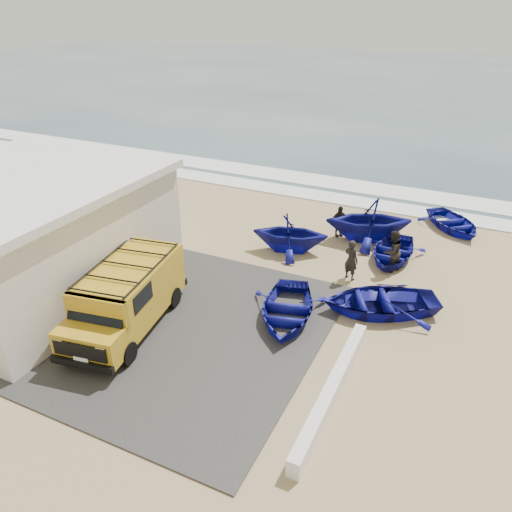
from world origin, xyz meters
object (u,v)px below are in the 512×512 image
(boat_near_right, at_px, (380,301))
(boat_far_left, at_px, (369,220))
(van, at_px, (127,295))
(boat_mid_left, at_px, (290,233))
(boat_mid_right, at_px, (392,252))
(boat_far_right, at_px, (453,223))
(fisherman_middle, at_px, (392,251))
(boat_near_left, at_px, (287,309))
(fisherman_front, at_px, (351,260))
(building, at_px, (23,233))
(fisherman_back, at_px, (339,221))
(parapet, at_px, (332,390))

(boat_near_right, height_order, boat_far_left, boat_far_left)
(van, xyz_separation_m, boat_mid_left, (2.79, 7.58, -0.35))
(boat_mid_left, relative_size, boat_mid_right, 0.94)
(boat_far_right, xyz_separation_m, fisherman_middle, (-1.84, -5.43, 0.53))
(boat_far_left, bearing_deg, van, -53.33)
(boat_near_left, xyz_separation_m, boat_far_right, (4.37, 10.45, -0.03))
(boat_mid_right, height_order, fisherman_front, fisherman_front)
(building, height_order, fisherman_front, building)
(boat_mid_right, xyz_separation_m, fisherman_back, (-2.77, 1.29, 0.39))
(boat_far_right, distance_m, fisherman_middle, 5.76)
(boat_far_left, bearing_deg, building, -73.06)
(fisherman_front, bearing_deg, boat_far_right, -92.86)
(van, relative_size, fisherman_front, 3.26)
(boat_mid_right, bearing_deg, building, -145.77)
(parapet, distance_m, fisherman_back, 10.81)
(van, relative_size, boat_far_left, 1.43)
(parapet, distance_m, boat_near_right, 4.90)
(boat_far_left, relative_size, fisherman_middle, 2.17)
(van, height_order, boat_mid_left, van)
(building, bearing_deg, boat_mid_left, 41.01)
(boat_mid_left, relative_size, fisherman_back, 2.19)
(van, relative_size, fisherman_middle, 3.10)
(van, bearing_deg, boat_near_left, 20.39)
(boat_near_left, relative_size, boat_mid_right, 1.08)
(boat_mid_left, distance_m, boat_far_right, 8.34)
(van, xyz_separation_m, boat_far_left, (5.60, 10.16, -0.19))
(boat_far_left, bearing_deg, boat_near_right, -6.05)
(boat_mid_left, relative_size, fisherman_middle, 1.84)
(boat_far_right, bearing_deg, fisherman_middle, -147.82)
(boat_near_right, height_order, fisherman_middle, fisherman_middle)
(boat_near_left, distance_m, fisherman_front, 3.90)
(building, distance_m, boat_far_right, 19.01)
(boat_near_right, distance_m, fisherman_front, 2.45)
(building, height_order, parapet, building)
(boat_near_right, xyz_separation_m, fisherman_back, (-3.21, 5.47, 0.33))
(boat_near_right, distance_m, fisherman_back, 6.35)
(parapet, height_order, boat_far_left, boat_far_left)
(boat_far_left, relative_size, fisherman_back, 2.58)
(boat_mid_right, xyz_separation_m, fisherman_middle, (0.15, -1.04, 0.53))
(boat_near_right, height_order, boat_mid_left, boat_mid_left)
(van, distance_m, fisherman_middle, 10.52)
(fisherman_middle, distance_m, fisherman_back, 3.74)
(boat_mid_left, relative_size, fisherman_front, 1.93)
(boat_mid_left, xyz_separation_m, boat_mid_right, (4.25, 1.13, -0.50))
(boat_near_left, bearing_deg, boat_far_left, 67.91)
(boat_far_left, xyz_separation_m, fisherman_back, (-1.33, -0.16, -0.27))
(boat_mid_left, distance_m, fisherman_front, 3.33)
(boat_far_left, bearing_deg, boat_mid_left, -72.02)
(boat_near_left, height_order, fisherman_front, fisherman_front)
(boat_mid_left, height_order, boat_mid_right, boat_mid_left)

